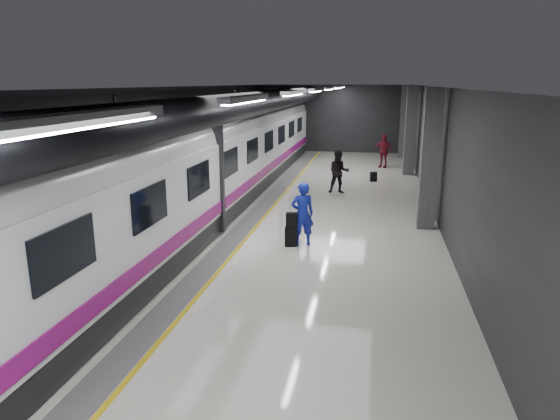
{
  "coord_description": "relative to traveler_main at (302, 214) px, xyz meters",
  "views": [
    {
      "loc": [
        2.81,
        -14.47,
        4.67
      ],
      "look_at": [
        0.32,
        -1.41,
        1.25
      ],
      "focal_mm": 32.0,
      "sensor_mm": 36.0,
      "label": 1
    }
  ],
  "objects": [
    {
      "name": "suitcase_far",
      "position": [
        1.98,
        10.28,
        -0.71
      ],
      "size": [
        0.36,
        0.28,
        0.46
      ],
      "primitive_type": "cube",
      "rotation": [
        0.0,
        0.0,
        0.28
      ],
      "color": "black",
      "rests_on": "ground"
    },
    {
      "name": "ground",
      "position": [
        -0.82,
        0.56,
        -0.94
      ],
      "size": [
        40.0,
        40.0,
        0.0
      ],
      "primitive_type": "plane",
      "color": "silver",
      "rests_on": "ground"
    },
    {
      "name": "traveler_main",
      "position": [
        0.0,
        0.0,
        0.0
      ],
      "size": [
        0.8,
        0.66,
        1.88
      ],
      "primitive_type": "imported",
      "rotation": [
        0.0,
        0.0,
        3.49
      ],
      "color": "#1B28D0",
      "rests_on": "ground"
    },
    {
      "name": "traveler_far_a",
      "position": [
        0.51,
        7.31,
        -0.01
      ],
      "size": [
        0.99,
        0.82,
        1.85
      ],
      "primitive_type": "imported",
      "rotation": [
        0.0,
        0.0,
        0.14
      ],
      "color": "black",
      "rests_on": "ground"
    },
    {
      "name": "platform_hall",
      "position": [
        -1.11,
        1.51,
        2.6
      ],
      "size": [
        10.02,
        40.02,
        4.51
      ],
      "color": "black",
      "rests_on": "ground"
    },
    {
      "name": "traveler_far_b",
      "position": [
        2.46,
        14.5,
        -0.02
      ],
      "size": [
        1.17,
        0.82,
        1.85
      ],
      "primitive_type": "imported",
      "rotation": [
        0.0,
        0.0,
        -0.38
      ],
      "color": "maroon",
      "rests_on": "ground"
    },
    {
      "name": "shoulder_bag",
      "position": [
        -0.29,
        -0.17,
        -0.15
      ],
      "size": [
        0.35,
        0.22,
        0.44
      ],
      "primitive_type": "cube",
      "rotation": [
        0.0,
        0.0,
        0.15
      ],
      "color": "black",
      "rests_on": "suitcase_main"
    },
    {
      "name": "suitcase_main",
      "position": [
        -0.31,
        -0.18,
        -0.66
      ],
      "size": [
        0.39,
        0.3,
        0.57
      ],
      "primitive_type": "cube",
      "rotation": [
        0.0,
        0.0,
        0.24
      ],
      "color": "black",
      "rests_on": "ground"
    },
    {
      "name": "train",
      "position": [
        -4.07,
        0.56,
        1.13
      ],
      "size": [
        3.05,
        38.0,
        4.05
      ],
      "color": "black",
      "rests_on": "ground"
    }
  ]
}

